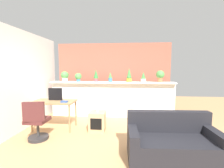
{
  "coord_description": "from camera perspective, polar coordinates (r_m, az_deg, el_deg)",
  "views": [
    {
      "loc": [
        0.45,
        -3.05,
        1.63
      ],
      "look_at": [
        0.06,
        1.36,
        1.16
      ],
      "focal_mm": 24.9,
      "sensor_mm": 36.0,
      "label": 1
    }
  ],
  "objects": [
    {
      "name": "vase_on_shelf",
      "position": [
        4.07,
        -5.51,
        -8.72
      ],
      "size": [
        0.07,
        0.07,
        0.19
      ],
      "primitive_type": "cylinder",
      "color": "silver",
      "rests_on": "side_cube_shelf"
    },
    {
      "name": "couch",
      "position": [
        3.16,
        21.06,
        -19.59
      ],
      "size": [
        1.59,
        0.82,
        0.8
      ],
      "color": "black",
      "rests_on": "ground"
    },
    {
      "name": "potted_plant_5",
      "position": [
        5.02,
        11.45,
        2.42
      ],
      "size": [
        0.16,
        0.16,
        0.33
      ],
      "color": "silver",
      "rests_on": "plant_shelf"
    },
    {
      "name": "book_on_desk",
      "position": [
        4.16,
        -17.1,
        -6.21
      ],
      "size": [
        0.17,
        0.11,
        0.04
      ],
      "primitive_type": "cube",
      "color": "#2D4C8C",
      "rests_on": "desk"
    },
    {
      "name": "office_chair",
      "position": [
        3.94,
        -25.92,
        -12.96
      ],
      "size": [
        0.48,
        0.48,
        0.91
      ],
      "color": "#262628",
      "rests_on": "ground"
    },
    {
      "name": "brick_wall_behind",
      "position": [
        5.68,
        0.46,
        2.18
      ],
      "size": [
        4.04,
        0.1,
        2.5
      ],
      "primitive_type": "cube",
      "color": "#9E5442",
      "rests_on": "ground"
    },
    {
      "name": "side_cube_shelf",
      "position": [
        4.13,
        -5.38,
        -13.51
      ],
      "size": [
        0.4,
        0.41,
        0.5
      ],
      "color": "tan",
      "rests_on": "ground"
    },
    {
      "name": "potted_plant_6",
      "position": [
        5.12,
        17.28,
        3.0
      ],
      "size": [
        0.26,
        0.26,
        0.37
      ],
      "color": "#C66B42",
      "rests_on": "plant_shelf"
    },
    {
      "name": "potted_plant_3",
      "position": [
        5.03,
        -0.64,
        2.47
      ],
      "size": [
        0.13,
        0.13,
        0.32
      ],
      "color": "#386B84",
      "rests_on": "plant_shelf"
    },
    {
      "name": "plant_shelf",
      "position": [
        5.05,
        -0.12,
        0.58
      ],
      "size": [
        4.04,
        0.35,
        0.04
      ],
      "primitive_type": "cube",
      "color": "white",
      "rests_on": "divider_wall"
    },
    {
      "name": "potted_plant_0",
      "position": [
        5.41,
        -16.94,
        2.83
      ],
      "size": [
        0.25,
        0.25,
        0.34
      ],
      "color": "silver",
      "rests_on": "plant_shelf"
    },
    {
      "name": "potted_plant_4",
      "position": [
        5.03,
        6.3,
        2.92
      ],
      "size": [
        0.17,
        0.17,
        0.45
      ],
      "color": "gold",
      "rests_on": "plant_shelf"
    },
    {
      "name": "divider_wall",
      "position": [
        5.18,
        -0.08,
        -5.84
      ],
      "size": [
        4.04,
        0.16,
        1.13
      ],
      "primitive_type": "cube",
      "color": "white",
      "rests_on": "ground"
    },
    {
      "name": "potted_plant_2",
      "position": [
        5.15,
        -5.93,
        3.21
      ],
      "size": [
        0.16,
        0.16,
        0.41
      ],
      "color": "#B7474C",
      "rests_on": "plant_shelf"
    },
    {
      "name": "potted_plant_1",
      "position": [
        5.22,
        -12.28,
        2.57
      ],
      "size": [
        0.22,
        0.22,
        0.28
      ],
      "color": "#386B84",
      "rests_on": "plant_shelf"
    },
    {
      "name": "side_wall_left",
      "position": [
        4.41,
        -33.1,
        0.76
      ],
      "size": [
        0.12,
        4.4,
        2.6
      ],
      "primitive_type": "cube",
      "color": "white",
      "rests_on": "ground"
    },
    {
      "name": "tv_monitor",
      "position": [
        4.47,
        -20.08,
        -3.52
      ],
      "size": [
        0.38,
        0.04,
        0.34
      ],
      "primitive_type": "cube",
      "color": "black",
      "rests_on": "desk"
    },
    {
      "name": "ground_plane",
      "position": [
        3.49,
        -3.24,
        -21.83
      ],
      "size": [
        12.0,
        12.0,
        0.0
      ],
      "primitive_type": "plane",
      "color": "tan"
    },
    {
      "name": "desk",
      "position": [
        4.44,
        -20.43,
        -6.89
      ],
      "size": [
        1.1,
        0.6,
        0.75
      ],
      "color": "#99754C",
      "rests_on": "ground"
    }
  ]
}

